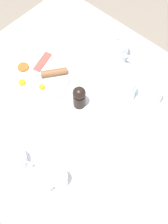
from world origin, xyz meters
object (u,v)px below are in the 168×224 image
at_px(water_glass_tall, 154,94).
at_px(creamer_jug, 59,179).
at_px(breakfast_plate, 38,76).
at_px(salt_grinder, 79,97).
at_px(knife_by_plate, 55,26).
at_px(fork_by_plate, 108,154).
at_px(teapot_far, 115,48).
at_px(teacup_with_saucer_left, 17,161).
at_px(wine_glass_spare, 128,89).

height_order(water_glass_tall, creamer_jug, water_glass_tall).
bearing_deg(breakfast_plate, salt_grinder, 94.78).
bearing_deg(salt_grinder, knife_by_plate, -122.29).
relative_size(breakfast_plate, creamer_jug, 3.38).
bearing_deg(water_glass_tall, fork_by_plate, 3.45).
distance_m(creamer_jug, salt_grinder, 0.33).
distance_m(salt_grinder, fork_by_plate, 0.25).
relative_size(teapot_far, teacup_with_saucer_left, 1.26).
relative_size(creamer_jug, knife_by_plate, 0.43).
bearing_deg(wine_glass_spare, creamer_jug, 6.62).
bearing_deg(teacup_with_saucer_left, fork_by_plate, 138.41).
bearing_deg(teapot_far, water_glass_tall, -12.84).
bearing_deg(teacup_with_saucer_left, creamer_jug, 107.71).
bearing_deg(water_glass_tall, creamer_jug, -4.49).
height_order(wine_glass_spare, fork_by_plate, wine_glass_spare).
xyz_separation_m(teapot_far, knife_by_plate, (0.05, -0.32, -0.05)).
height_order(teacup_with_saucer_left, fork_by_plate, teacup_with_saucer_left).
bearing_deg(knife_by_plate, creamer_jug, 46.23).
bearing_deg(water_glass_tall, salt_grinder, -44.06).
xyz_separation_m(salt_grinder, fork_by_plate, (0.09, 0.22, -0.05)).
bearing_deg(creamer_jug, breakfast_plate, -124.26).
xyz_separation_m(teacup_with_saucer_left, knife_by_plate, (-0.57, -0.38, -0.02)).
relative_size(teacup_with_saucer_left, fork_by_plate, 1.14).
relative_size(teacup_with_saucer_left, creamer_jug, 1.88).
bearing_deg(knife_by_plate, salt_grinder, 57.71).
distance_m(breakfast_plate, fork_by_plate, 0.45).
distance_m(wine_glass_spare, fork_by_plate, 0.27).
bearing_deg(breakfast_plate, water_glass_tall, 118.44).
xyz_separation_m(teapot_far, wine_glass_spare, (0.13, 0.17, 0.00)).
bearing_deg(fork_by_plate, breakfast_plate, -98.80).
bearing_deg(salt_grinder, creamer_jug, 30.56).
bearing_deg(knife_by_plate, teapot_far, 99.32).
bearing_deg(knife_by_plate, fork_by_plate, 61.55).
relative_size(water_glass_tall, knife_by_plate, 0.46).
relative_size(wine_glass_spare, knife_by_plate, 0.56).
bearing_deg(teapot_far, breakfast_plate, -114.24).
relative_size(creamer_jug, fork_by_plate, 0.61).
xyz_separation_m(wine_glass_spare, creamer_jug, (0.44, 0.05, -0.02)).
relative_size(breakfast_plate, fork_by_plate, 2.06).
height_order(teapot_far, water_glass_tall, teapot_far).
xyz_separation_m(water_glass_tall, fork_by_plate, (0.30, 0.02, -0.04)).
distance_m(teacup_with_saucer_left, fork_by_plate, 0.33).
bearing_deg(salt_grinder, breakfast_plate, -85.22).
height_order(teacup_with_saucer_left, wine_glass_spare, wine_glass_spare).
bearing_deg(creamer_jug, knife_by_plate, -133.77).
height_order(teacup_with_saucer_left, water_glass_tall, water_glass_tall).
distance_m(teapot_far, knife_by_plate, 0.33).
distance_m(teacup_with_saucer_left, water_glass_tall, 0.58).
bearing_deg(breakfast_plate, fork_by_plate, 81.20).
relative_size(wine_glass_spare, fork_by_plate, 0.79).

